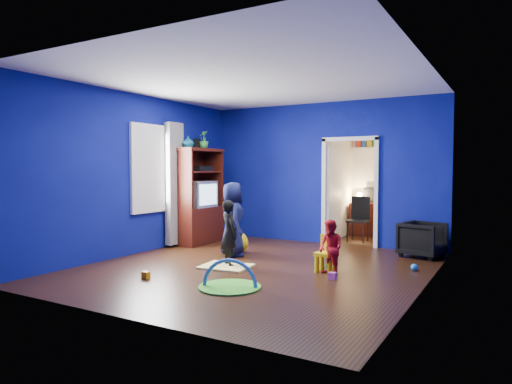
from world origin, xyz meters
The scene contains 32 objects.
floor centered at (0.00, 0.00, 0.00)m, with size 5.00×5.50×0.01m, color black.
ceiling centered at (0.00, 0.00, 2.90)m, with size 5.00×5.50×0.01m, color white.
wall_back centered at (0.00, 2.75, 1.45)m, with size 5.00×0.02×2.90m, color #090F67.
wall_front centered at (0.00, -2.75, 1.45)m, with size 5.00×0.02×2.90m, color #090F67.
wall_left centered at (-2.50, 0.00, 1.45)m, with size 0.02×5.50×2.90m, color #090F67.
wall_right centered at (2.50, 0.00, 1.45)m, with size 0.02×5.50×2.90m, color #090F67.
alcove centered at (0.60, 3.62, 1.25)m, with size 1.00×1.75×2.50m, color silver, non-canonical shape.
armchair centered at (2.10, 2.20, 0.31)m, with size 0.66×0.68×0.62m, color black.
child_black centered at (-0.42, -0.10, 0.53)m, with size 0.38×0.25×1.05m, color black.
child_navy centered at (-0.84, 0.64, 0.65)m, with size 0.64×0.42×1.31m, color #0E1133.
toddler_red centered at (1.20, 0.09, 0.41)m, with size 0.39×0.31×0.81m, color red.
vase centered at (-2.22, 1.15, 2.08)m, with size 0.23×0.23×0.24m, color #0D5D69.
potted_plant centered at (-2.22, 1.67, 2.15)m, with size 0.22×0.22×0.38m, color #318834.
tv_armoire centered at (-2.22, 1.45, 0.98)m, with size 0.58×1.14×1.96m, color #42120B.
crt_tv centered at (-2.18, 1.45, 1.02)m, with size 0.46×0.70×0.54m, color silver.
yellow_blanket centered at (-0.42, -0.20, 0.01)m, with size 0.75×0.60×0.03m, color #F2E07A.
hopper_ball centered at (-0.89, 0.89, 0.20)m, with size 0.40×0.40×0.40m, color yellow.
kid_chair centered at (1.05, 0.29, 0.25)m, with size 0.28×0.28×0.50m, color yellow.
play_mat centered at (0.30, -1.19, 0.01)m, with size 0.82×0.82×0.02m, color green.
toy_arch centered at (0.30, -1.19, 0.02)m, with size 0.74×0.74×0.05m, color #3F8CD8.
window_left centered at (-2.48, 0.35, 1.55)m, with size 0.03×0.95×1.55m, color white.
curtain centered at (-2.37, 0.90, 1.25)m, with size 0.14×0.42×2.40m, color slate.
doorway centered at (0.60, 2.75, 1.05)m, with size 1.16×0.10×2.10m, color white.
study_desk centered at (0.60, 4.26, 0.38)m, with size 0.88×0.44×0.75m, color #3D140A.
desk_monitor centered at (0.60, 4.38, 0.95)m, with size 0.40×0.05×0.32m, color black.
desk_lamp centered at (0.32, 4.32, 0.93)m, with size 0.14×0.14×0.14m, color #FFD88C.
folding_chair centered at (0.60, 3.30, 0.46)m, with size 0.40×0.40×0.92m, color black.
book_shelf centered at (0.60, 4.37, 2.02)m, with size 0.88×0.24×0.04m, color white.
toy_0 centered at (2.19, 1.03, 0.06)m, with size 0.11×0.11×0.11m, color blue.
toy_1 centered at (-1.00, -1.37, 0.05)m, with size 0.10×0.08×0.10m, color orange.
toy_2 centered at (1.06, 0.43, 0.06)m, with size 0.11×0.11×0.11m, color green.
toy_3 centered at (1.30, -0.10, 0.05)m, with size 0.10×0.08×0.10m, color #DC52AC.
Camera 1 is at (3.51, -6.10, 1.56)m, focal length 32.00 mm.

